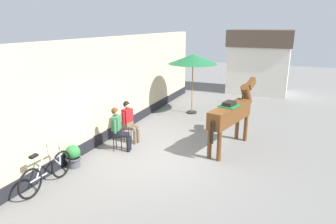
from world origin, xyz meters
TOP-DOWN VIEW (x-y plane):
  - ground_plane at (0.00, 3.00)m, footprint 40.00×40.00m
  - pub_facade_wall at (-2.55, 1.50)m, footprint 0.34×14.00m
  - distant_cottage at (1.40, 10.30)m, footprint 3.40×2.60m
  - seated_visitor_near at (-1.55, -0.02)m, footprint 0.61×0.48m
  - seated_visitor_far at (-1.62, 0.76)m, footprint 0.61×0.48m
  - saddled_horse_center at (1.61, 1.55)m, footprint 0.99×2.94m
  - flower_planter_near at (-2.11, -1.49)m, footprint 0.43×0.43m
  - leaning_bicycle at (-2.00, -2.58)m, footprint 0.50×1.76m
  - cafe_parasol at (-0.74, 4.75)m, footprint 2.10×2.10m
  - spare_stool_white at (0.74, 4.11)m, footprint 0.32×0.32m

SIDE VIEW (x-z plane):
  - ground_plane at x=0.00m, z-range 0.00..0.00m
  - flower_planter_near at x=-2.11m, z-range 0.01..0.65m
  - leaning_bicycle at x=-2.00m, z-range -0.11..0.91m
  - spare_stool_white at x=0.74m, z-range 0.17..0.63m
  - seated_visitor_near at x=-1.55m, z-range 0.08..1.47m
  - seated_visitor_far at x=-1.62m, z-range 0.08..1.47m
  - saddled_horse_center at x=1.61m, z-range 0.13..2.19m
  - pub_facade_wall at x=-2.55m, z-range -0.16..3.24m
  - distant_cottage at x=1.40m, z-range 0.05..3.55m
  - cafe_parasol at x=-0.74m, z-range 1.07..3.65m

